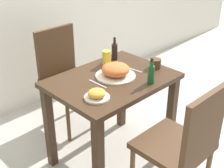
# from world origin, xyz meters

# --- Properties ---
(ground_plane) EXTENTS (16.00, 16.00, 0.00)m
(ground_plane) POSITION_xyz_m (0.00, 0.00, 0.00)
(ground_plane) COLOR #B7B2A8
(dining_table) EXTENTS (0.89, 0.66, 0.73)m
(dining_table) POSITION_xyz_m (0.00, 0.00, 0.60)
(dining_table) COLOR #3D2819
(dining_table) RESTS_ON ground_plane
(chair_near) EXTENTS (0.42, 0.42, 0.92)m
(chair_near) POSITION_xyz_m (-0.02, -0.66, 0.53)
(chair_near) COLOR #4C331E
(chair_near) RESTS_ON ground_plane
(chair_far) EXTENTS (0.42, 0.42, 0.92)m
(chair_far) POSITION_xyz_m (0.06, 0.69, 0.53)
(chair_far) COLOR #4C331E
(chair_far) RESTS_ON ground_plane
(food_plate) EXTENTS (0.29, 0.29, 0.10)m
(food_plate) POSITION_xyz_m (0.04, -0.00, 0.78)
(food_plate) COLOR beige
(food_plate) RESTS_ON dining_table
(side_plate) EXTENTS (0.17, 0.17, 0.06)m
(side_plate) POSITION_xyz_m (-0.28, -0.14, 0.76)
(side_plate) COLOR beige
(side_plate) RESTS_ON dining_table
(drink_cup) EXTENTS (0.09, 0.09, 0.07)m
(drink_cup) POSITION_xyz_m (0.36, -0.11, 0.77)
(drink_cup) COLOR #4C331E
(drink_cup) RESTS_ON dining_table
(juice_glass) EXTENTS (0.07, 0.07, 0.12)m
(juice_glass) POSITION_xyz_m (0.13, 0.19, 0.79)
(juice_glass) COLOR gold
(juice_glass) RESTS_ON dining_table
(sauce_bottle) EXTENTS (0.05, 0.05, 0.19)m
(sauce_bottle) POSITION_xyz_m (0.26, 0.23, 0.81)
(sauce_bottle) COLOR black
(sauce_bottle) RESTS_ON dining_table
(condiment_bottle) EXTENTS (0.05, 0.05, 0.19)m
(condiment_bottle) POSITION_xyz_m (0.14, -0.25, 0.81)
(condiment_bottle) COLOR #194C23
(condiment_bottle) RESTS_ON dining_table
(fork_utensil) EXTENTS (0.01, 0.17, 0.00)m
(fork_utensil) POSITION_xyz_m (-0.14, -0.00, 0.73)
(fork_utensil) COLOR silver
(fork_utensil) RESTS_ON dining_table
(spoon_utensil) EXTENTS (0.03, 0.18, 0.00)m
(spoon_utensil) POSITION_xyz_m (0.21, -0.00, 0.73)
(spoon_utensil) COLOR silver
(spoon_utensil) RESTS_ON dining_table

